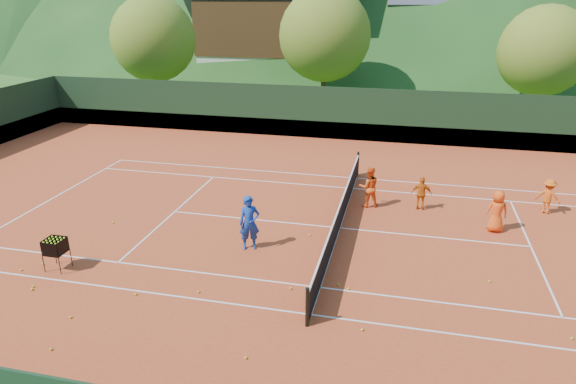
% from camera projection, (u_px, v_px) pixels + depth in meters
% --- Properties ---
extents(ground, '(400.00, 400.00, 0.00)m').
position_uv_depth(ground, '(340.00, 228.00, 18.42)').
color(ground, '#2B551A').
rests_on(ground, ground).
extents(clay_court, '(40.00, 24.00, 0.02)m').
position_uv_depth(clay_court, '(340.00, 228.00, 18.42)').
color(clay_court, '#AE3C1C').
rests_on(clay_court, ground).
extents(coach, '(0.79, 0.67, 1.83)m').
position_uv_depth(coach, '(249.00, 223.00, 16.61)').
color(coach, navy).
rests_on(coach, clay_court).
extents(student_a, '(0.93, 0.82, 1.62)m').
position_uv_depth(student_a, '(369.00, 187.00, 20.01)').
color(student_a, '#FE5916').
rests_on(student_a, clay_court).
extents(student_b, '(0.78, 0.34, 1.32)m').
position_uv_depth(student_b, '(421.00, 193.00, 19.77)').
color(student_b, orange).
rests_on(student_b, clay_court).
extents(student_c, '(0.80, 0.58, 1.52)m').
position_uv_depth(student_c, '(497.00, 211.00, 17.90)').
color(student_c, '#FA5416').
rests_on(student_c, clay_court).
extents(student_d, '(1.01, 0.80, 1.37)m').
position_uv_depth(student_d, '(548.00, 196.00, 19.42)').
color(student_d, '#E25C14').
rests_on(student_d, clay_court).
extents(tennis_ball_0, '(0.07, 0.07, 0.07)m').
position_uv_depth(tennis_ball_0, '(362.00, 330.00, 12.77)').
color(tennis_ball_0, '#BEE025').
rests_on(tennis_ball_0, clay_court).
extents(tennis_ball_1, '(0.07, 0.07, 0.07)m').
position_uv_depth(tennis_ball_1, '(32.00, 289.00, 14.52)').
color(tennis_ball_1, '#BEE025').
rests_on(tennis_ball_1, clay_court).
extents(tennis_ball_3, '(0.07, 0.07, 0.07)m').
position_uv_depth(tennis_ball_3, '(489.00, 281.00, 14.92)').
color(tennis_ball_3, '#BEE025').
rests_on(tennis_ball_3, clay_court).
extents(tennis_ball_4, '(0.07, 0.07, 0.07)m').
position_uv_depth(tennis_ball_4, '(71.00, 317.00, 13.27)').
color(tennis_ball_4, '#BEE025').
rests_on(tennis_ball_4, clay_court).
extents(tennis_ball_5, '(0.07, 0.07, 0.07)m').
position_uv_depth(tennis_ball_5, '(136.00, 294.00, 14.29)').
color(tennis_ball_5, '#BEE025').
rests_on(tennis_ball_5, clay_court).
extents(tennis_ball_6, '(0.07, 0.07, 0.07)m').
position_uv_depth(tennis_ball_6, '(348.00, 289.00, 14.55)').
color(tennis_ball_6, '#BEE025').
rests_on(tennis_ball_6, clay_court).
extents(tennis_ball_7, '(0.07, 0.07, 0.07)m').
position_uv_depth(tennis_ball_7, '(310.00, 235.00, 17.79)').
color(tennis_ball_7, '#BEE025').
rests_on(tennis_ball_7, clay_court).
extents(tennis_ball_8, '(0.07, 0.07, 0.07)m').
position_uv_depth(tennis_ball_8, '(198.00, 292.00, 14.39)').
color(tennis_ball_8, '#BEE025').
rests_on(tennis_ball_8, clay_court).
extents(tennis_ball_9, '(0.07, 0.07, 0.07)m').
position_uv_depth(tennis_ball_9, '(291.00, 288.00, 14.56)').
color(tennis_ball_9, '#BEE025').
rests_on(tennis_ball_9, clay_court).
extents(tennis_ball_10, '(0.07, 0.07, 0.07)m').
position_uv_depth(tennis_ball_10, '(21.00, 270.00, 15.54)').
color(tennis_ball_10, '#BEE025').
rests_on(tennis_ball_10, clay_court).
extents(tennis_ball_11, '(0.07, 0.07, 0.07)m').
position_uv_depth(tennis_ball_11, '(246.00, 358.00, 11.79)').
color(tennis_ball_11, '#BEE025').
rests_on(tennis_ball_11, clay_court).
extents(tennis_ball_12, '(0.07, 0.07, 0.07)m').
position_uv_depth(tennis_ball_12, '(51.00, 349.00, 12.07)').
color(tennis_ball_12, '#BEE025').
rests_on(tennis_ball_12, clay_court).
extents(tennis_ball_13, '(0.07, 0.07, 0.07)m').
position_uv_depth(tennis_ball_13, '(43.00, 264.00, 15.88)').
color(tennis_ball_13, '#BEE025').
rests_on(tennis_ball_13, clay_court).
extents(tennis_ball_14, '(0.07, 0.07, 0.07)m').
position_uv_depth(tennis_ball_14, '(113.00, 223.00, 18.76)').
color(tennis_ball_14, '#BEE025').
rests_on(tennis_ball_14, clay_court).
extents(tennis_ball_15, '(0.07, 0.07, 0.07)m').
position_uv_depth(tennis_ball_15, '(572.00, 338.00, 12.45)').
color(tennis_ball_15, '#BEE025').
rests_on(tennis_ball_15, clay_court).
extents(tennis_ball_16, '(0.07, 0.07, 0.07)m').
position_uv_depth(tennis_ball_16, '(338.00, 285.00, 14.76)').
color(tennis_ball_16, '#BEE025').
rests_on(tennis_ball_16, clay_court).
extents(tennis_ball_17, '(0.07, 0.07, 0.07)m').
position_uv_depth(tennis_ball_17, '(33.00, 286.00, 14.67)').
color(tennis_ball_17, '#BEE025').
rests_on(tennis_ball_17, clay_court).
extents(court_lines, '(23.83, 11.03, 0.00)m').
position_uv_depth(court_lines, '(340.00, 228.00, 18.41)').
color(court_lines, white).
rests_on(court_lines, clay_court).
extents(tennis_net, '(0.10, 12.07, 1.10)m').
position_uv_depth(tennis_net, '(340.00, 215.00, 18.23)').
color(tennis_net, black).
rests_on(tennis_net, clay_court).
extents(perimeter_fence, '(40.40, 24.24, 3.00)m').
position_uv_depth(perimeter_fence, '(341.00, 196.00, 17.96)').
color(perimeter_fence, black).
rests_on(perimeter_fence, clay_court).
extents(ball_hopper, '(0.57, 0.57, 1.00)m').
position_uv_depth(ball_hopper, '(55.00, 247.00, 15.41)').
color(ball_hopper, black).
rests_on(ball_hopper, clay_court).
extents(chalet_left, '(13.80, 9.93, 12.92)m').
position_uv_depth(chalet_left, '(277.00, 21.00, 45.76)').
color(chalet_left, beige).
rests_on(chalet_left, ground).
extents(chalet_mid, '(12.65, 8.82, 11.45)m').
position_uv_depth(chalet_mid, '(460.00, 28.00, 46.20)').
color(chalet_mid, beige).
rests_on(chalet_mid, ground).
extents(tree_a, '(6.00, 6.00, 7.88)m').
position_uv_depth(tree_a, '(153.00, 39.00, 36.42)').
color(tree_a, '#3E2818').
rests_on(tree_a, ground).
extents(tree_b, '(6.40, 6.40, 8.40)m').
position_uv_depth(tree_b, '(325.00, 35.00, 35.56)').
color(tree_b, '#3C2818').
rests_on(tree_b, ground).
extents(tree_c, '(5.60, 5.60, 7.35)m').
position_uv_depth(tree_c, '(544.00, 51.00, 31.89)').
color(tree_c, '#402819').
rests_on(tree_c, ground).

